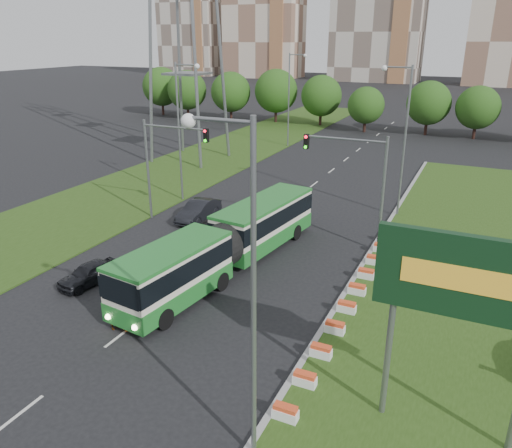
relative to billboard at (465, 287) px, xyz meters
The scene contains 18 objects.
ground 14.97m from the billboard, 153.89° to the left, with size 360.00×360.00×0.00m, color black.
grass_median 15.29m from the billboard, 86.93° to the left, with size 14.00×60.00×0.15m, color #284614.
median_kerb 16.48m from the billboard, 113.88° to the left, with size 0.30×60.00×0.18m, color #969696.
left_verge 43.75m from the billboard, 134.29° to the left, with size 12.00×110.00×0.10m, color #284614.
lane_markings 30.77m from the billboard, 120.39° to the left, with size 0.20×100.00×0.01m, color silver, non-canonical shape.
flower_planters 11.22m from the billboard, 125.08° to the left, with size 1.10×20.30×0.60m, color white, non-canonical shape.
billboard is the anchor object (origin of this frame).
traffic_mast_median 17.68m from the billboard, 115.03° to the left, with size 5.76×0.32×8.00m.
traffic_mast_left 27.16m from the billboard, 146.45° to the left, with size 5.76×0.32×8.00m.
street_lamps 22.11m from the billboard, 133.62° to the left, with size 36.00×60.00×12.00m, color slate, non-canonical shape.
tree_line 61.07m from the billboard, 92.11° to the left, with size 120.00×8.00×9.00m, color #255416, non-canonical shape.
apartment_tower_west 174.99m from the billboard, 116.34° to the left, with size 26.00×15.00×48.00m, color beige.
midrise_west 189.68m from the billboard, 124.51° to the left, with size 22.00×14.00×36.00m, color beige.
articulated_bus 17.21m from the billboard, 147.28° to the left, with size 2.81×18.00×2.96m.
car_left_near 21.58m from the billboard, 169.62° to the left, with size 1.58×3.93×1.34m, color black.
car_left_far 26.53m from the billboard, 141.66° to the left, with size 1.69×4.84×1.60m, color black.
pedestrian 16.82m from the billboard, behind, with size 0.56×0.37×1.53m, color gray.
shopping_trolley 16.38m from the billboard, behind, with size 0.34×0.36×0.58m.
Camera 1 is at (12.18, -22.42, 14.02)m, focal length 35.00 mm.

